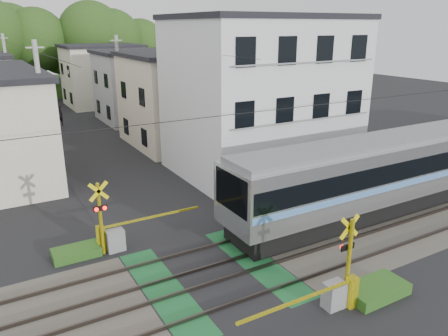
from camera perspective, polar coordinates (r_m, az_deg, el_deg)
ground at (r=16.40m, az=-1.51°, el=-13.87°), size 120.00×120.00×0.00m
track_bed at (r=16.38m, az=-1.51°, el=-13.76°), size 120.00×120.00×0.14m
crossing_signal_near at (r=14.88m, az=14.68°, el=-14.95°), size 4.74×0.65×3.09m
crossing_signal_far at (r=18.25m, az=-14.37°, el=-8.41°), size 4.74×0.65×3.09m
apartment_block at (r=26.77m, az=4.83°, el=9.40°), size 10.20×8.36×9.30m
houses_row at (r=39.17m, az=-19.81°, el=9.08°), size 22.07×31.35×6.80m
tree_hill at (r=60.89m, az=-23.36°, el=13.97°), size 40.00×13.14×11.79m
catenary at (r=18.28m, az=15.13°, el=1.63°), size 60.00×5.04×7.00m
utility_poles at (r=36.00m, az=-21.11°, el=9.58°), size 7.90×42.00×8.00m
pedestrian at (r=42.61m, az=-20.70°, el=6.46°), size 0.78×0.65×1.84m
weed_patches at (r=17.02m, az=3.96°, el=-11.89°), size 10.25×8.80×0.40m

